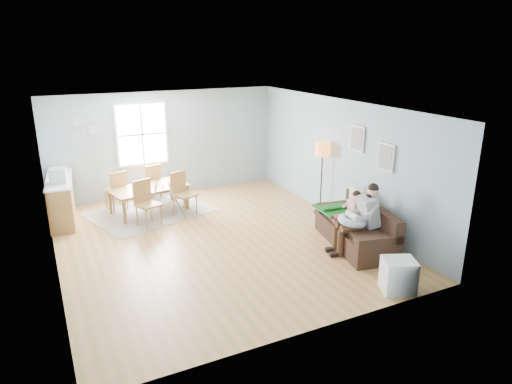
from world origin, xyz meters
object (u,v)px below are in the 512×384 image
chair_sw (145,200)px  baby_swing (164,201)px  sofa (358,231)px  counter (62,200)px  monitor (58,176)px  storage_cube (398,276)px  toddler (351,208)px  floor_lamp (322,155)px  chair_ne (152,180)px  father (360,216)px  chair_se (182,190)px  chair_nw (117,188)px  dining_table (150,200)px

chair_sw → baby_swing: chair_sw is taller
sofa → chair_sw: chair_sw is taller
counter → monitor: monitor is taller
storage_cube → toddler: bearing=74.5°
storage_cube → monitor: bearing=130.7°
floor_lamp → chair_ne: floor_lamp is taller
sofa → baby_swing: sofa is taller
father → monitor: size_ratio=3.59×
counter → father: bearing=-40.4°
chair_se → chair_nw: chair_se is taller
sofa → toddler: bearing=98.5°
dining_table → chair_ne: chair_ne is taller
chair_se → counter: bearing=163.0°
chair_se → monitor: 2.66m
toddler → baby_swing: size_ratio=0.89×
toddler → father: bearing=-108.5°
chair_se → chair_ne: chair_se is taller
chair_se → chair_ne: (-0.39, 1.25, -0.03)m
father → chair_sw: bearing=136.4°
storage_cube → father: bearing=75.6°
storage_cube → chair_ne: chair_ne is taller
toddler → monitor: 6.19m
chair_se → monitor: (-2.56, 0.44, 0.57)m
toddler → chair_ne: toddler is taller
chair_nw → chair_ne: size_ratio=1.00×
chair_ne → baby_swing: 1.20m
sofa → toddler: toddler is taller
toddler → chair_nw: (-3.87, 3.94, -0.16)m
toddler → baby_swing: bearing=134.6°
chair_se → chair_nw: bearing=143.1°
toddler → monitor: monitor is taller
chair_se → chair_sw: bearing=-162.7°
toddler → chair_sw: toddler is taller
monitor → sofa: bearing=-35.0°
monitor → dining_table: bearing=1.3°
dining_table → baby_swing: 0.48m
floor_lamp → chair_nw: size_ratio=1.75×
sofa → dining_table: (-3.25, 3.67, 0.02)m
chair_ne → counter: 2.21m
floor_lamp → chair_sw: floor_lamp is taller
sofa → toddler: 0.47m
chair_se → father: bearing=-55.0°
chair_ne → baby_swing: size_ratio=1.01×
dining_table → sofa: bearing=-60.8°
chair_se → chair_nw: (-1.29, 0.97, -0.04)m
dining_table → monitor: bearing=169.0°
chair_sw → baby_swing: 0.64m
storage_cube → baby_swing: baby_swing is taller
sofa → storage_cube: sofa is taller
sofa → storage_cube: 1.82m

